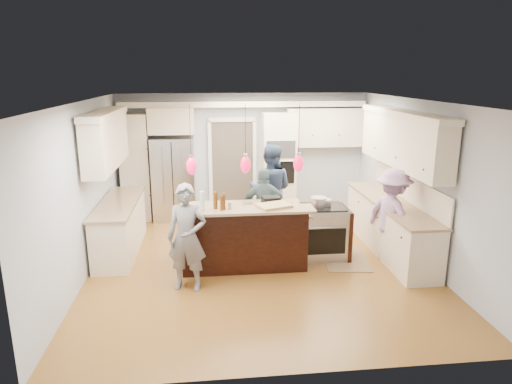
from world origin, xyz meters
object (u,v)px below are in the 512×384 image
(kitchen_island, at_px, (243,235))
(refrigerator, at_px, (174,179))
(person_far_left, at_px, (270,190))
(island_range, at_px, (324,232))
(person_bar_end, at_px, (187,238))

(kitchen_island, bearing_deg, refrigerator, 116.90)
(refrigerator, relative_size, kitchen_island, 0.86)
(person_far_left, bearing_deg, island_range, 138.69)
(refrigerator, height_order, person_bar_end, refrigerator)
(kitchen_island, distance_m, person_far_left, 1.57)
(island_range, xyz_separation_m, person_bar_end, (-2.30, -0.98, 0.34))
(refrigerator, relative_size, person_bar_end, 1.12)
(island_range, height_order, person_bar_end, person_bar_end)
(kitchen_island, xyz_separation_m, island_range, (1.41, 0.08, -0.03))
(person_bar_end, relative_size, person_far_left, 0.89)
(refrigerator, bearing_deg, kitchen_island, -63.10)
(person_bar_end, xyz_separation_m, person_far_left, (1.54, 2.27, 0.10))
(island_range, bearing_deg, person_bar_end, -157.00)
(refrigerator, distance_m, person_bar_end, 3.49)
(person_bar_end, bearing_deg, refrigerator, 109.92)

